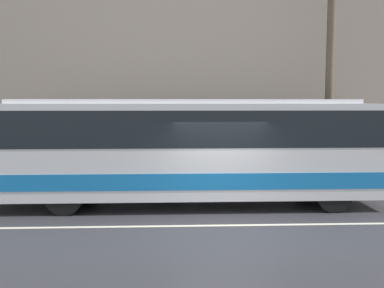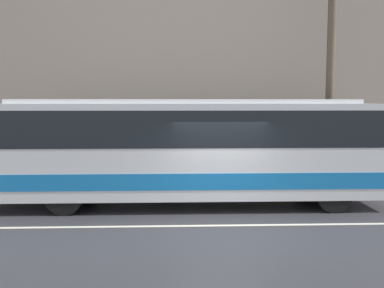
% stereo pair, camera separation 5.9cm
% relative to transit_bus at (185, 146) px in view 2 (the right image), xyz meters
% --- Properties ---
extents(ground_plane, '(60.00, 60.00, 0.00)m').
position_rel_transit_bus_xyz_m(ground_plane, '(0.91, -2.28, -1.75)').
color(ground_plane, '#333338').
extents(sidewalk, '(60.00, 2.53, 0.15)m').
position_rel_transit_bus_xyz_m(sidewalk, '(0.91, 2.99, -1.67)').
color(sidewalk, gray).
rests_on(sidewalk, ground_plane).
extents(building_facade, '(60.00, 0.35, 10.37)m').
position_rel_transit_bus_xyz_m(building_facade, '(0.91, 4.39, 3.25)').
color(building_facade, gray).
rests_on(building_facade, ground_plane).
extents(lane_stripe, '(54.00, 0.14, 0.01)m').
position_rel_transit_bus_xyz_m(lane_stripe, '(0.91, -2.28, -1.74)').
color(lane_stripe, beige).
rests_on(lane_stripe, ground_plane).
extents(transit_bus, '(11.33, 2.55, 3.10)m').
position_rel_transit_bus_xyz_m(transit_bus, '(0.00, 0.00, 0.00)').
color(transit_bus, white).
rests_on(transit_bus, ground_plane).
extents(utility_pole_near, '(0.28, 0.28, 8.54)m').
position_rel_transit_bus_xyz_m(utility_pole_near, '(5.16, 2.50, 2.67)').
color(utility_pole_near, brown).
rests_on(utility_pole_near, sidewalk).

